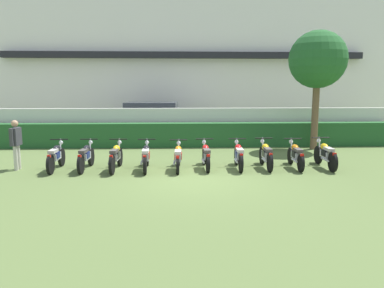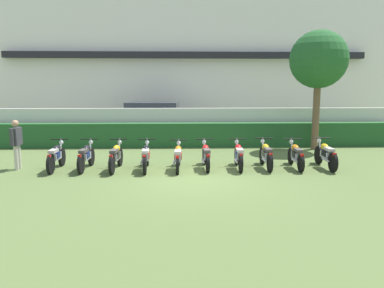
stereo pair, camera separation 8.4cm
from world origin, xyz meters
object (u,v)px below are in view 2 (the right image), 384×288
(motorcycle_in_row_3, at_px, (146,156))
(motorcycle_in_row_8, at_px, (296,155))
(tree_near_inspector, at_px, (319,60))
(motorcycle_in_row_7, at_px, (266,155))
(motorcycle_in_row_0, at_px, (56,156))
(motorcycle_in_row_4, at_px, (178,157))
(parked_car, at_px, (155,120))
(motorcycle_in_row_6, at_px, (239,155))
(motorcycle_in_row_1, at_px, (86,156))
(motorcycle_in_row_2, at_px, (116,156))
(inspector_person, at_px, (16,141))
(motorcycle_in_row_9, at_px, (326,155))
(motorcycle_in_row_5, at_px, (206,155))

(motorcycle_in_row_3, relative_size, motorcycle_in_row_8, 1.05)
(tree_near_inspector, height_order, motorcycle_in_row_7, tree_near_inspector)
(motorcycle_in_row_0, distance_m, motorcycle_in_row_4, 4.00)
(parked_car, bearing_deg, motorcycle_in_row_6, -62.88)
(tree_near_inspector, height_order, motorcycle_in_row_4, tree_near_inspector)
(motorcycle_in_row_1, relative_size, motorcycle_in_row_6, 1.05)
(motorcycle_in_row_2, bearing_deg, inspector_person, 88.91)
(motorcycle_in_row_3, relative_size, motorcycle_in_row_7, 1.04)
(tree_near_inspector, distance_m, motorcycle_in_row_1, 10.32)
(motorcycle_in_row_6, distance_m, inspector_person, 7.32)
(parked_car, distance_m, motorcycle_in_row_9, 9.99)
(motorcycle_in_row_2, height_order, motorcycle_in_row_5, motorcycle_in_row_2)
(motorcycle_in_row_4, xyz_separation_m, motorcycle_in_row_9, (4.95, 0.07, 0.02))
(motorcycle_in_row_7, height_order, motorcycle_in_row_9, motorcycle_in_row_9)
(motorcycle_in_row_1, xyz_separation_m, motorcycle_in_row_9, (7.99, -0.05, 0.01))
(motorcycle_in_row_5, xyz_separation_m, motorcycle_in_row_9, (4.03, -0.08, 0.02))
(parked_car, xyz_separation_m, tree_near_inspector, (7.19, -4.04, 2.88))
(motorcycle_in_row_4, bearing_deg, parked_car, 10.45)
(motorcycle_in_row_1, height_order, motorcycle_in_row_8, motorcycle_in_row_1)
(motorcycle_in_row_9, height_order, inspector_person, inspector_person)
(tree_near_inspector, distance_m, motorcycle_in_row_0, 11.18)
(motorcycle_in_row_6, bearing_deg, motorcycle_in_row_4, 94.21)
(motorcycle_in_row_2, height_order, motorcycle_in_row_8, motorcycle_in_row_2)
(motorcycle_in_row_7, distance_m, inspector_person, 8.25)
(motorcycle_in_row_9, xyz_separation_m, inspector_person, (-10.25, 0.13, 0.51))
(parked_car, height_order, motorcycle_in_row_1, parked_car)
(parked_car, bearing_deg, inspector_person, -113.09)
(motorcycle_in_row_0, bearing_deg, motorcycle_in_row_3, -92.95)
(motorcycle_in_row_2, height_order, motorcycle_in_row_3, motorcycle_in_row_2)
(motorcycle_in_row_3, relative_size, motorcycle_in_row_9, 1.01)
(tree_near_inspector, xyz_separation_m, motorcycle_in_row_0, (-9.97, -3.78, -3.36))
(tree_near_inspector, distance_m, motorcycle_in_row_7, 5.87)
(motorcycle_in_row_0, distance_m, motorcycle_in_row_9, 8.95)
(motorcycle_in_row_3, relative_size, motorcycle_in_row_6, 1.08)
(inspector_person, bearing_deg, parked_car, 62.20)
(inspector_person, bearing_deg, tree_near_inspector, 18.07)
(motorcycle_in_row_9, bearing_deg, motorcycle_in_row_6, 90.73)
(motorcycle_in_row_4, bearing_deg, motorcycle_in_row_8, -86.96)
(motorcycle_in_row_0, bearing_deg, motorcycle_in_row_6, -91.59)
(motorcycle_in_row_1, bearing_deg, motorcycle_in_row_6, -89.22)
(motorcycle_in_row_5, bearing_deg, motorcycle_in_row_1, 89.23)
(motorcycle_in_row_1, xyz_separation_m, motorcycle_in_row_8, (6.99, -0.02, -0.01))
(motorcycle_in_row_2, bearing_deg, motorcycle_in_row_6, -87.24)
(motorcycle_in_row_4, relative_size, motorcycle_in_row_6, 1.04)
(motorcycle_in_row_8, bearing_deg, motorcycle_in_row_2, 93.32)
(tree_near_inspector, bearing_deg, motorcycle_in_row_1, -157.38)
(tree_near_inspector, distance_m, motorcycle_in_row_4, 7.88)
(tree_near_inspector, distance_m, motorcycle_in_row_5, 7.12)
(motorcycle_in_row_3, bearing_deg, motorcycle_in_row_5, -87.26)
(motorcycle_in_row_2, bearing_deg, motorcycle_in_row_9, -87.51)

